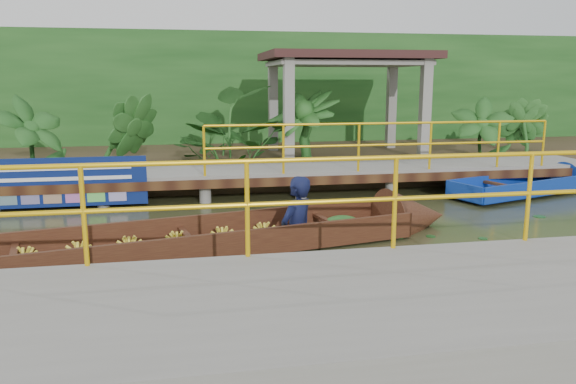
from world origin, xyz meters
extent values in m
plane|color=#2D3118|center=(0.00, 0.00, 0.00)|extent=(80.00, 80.00, 0.00)
cube|color=#34291A|center=(0.00, 7.50, 0.23)|extent=(30.00, 8.00, 0.45)
cube|color=gray|center=(0.00, 3.50, 0.50)|extent=(16.00, 2.00, 0.15)
cube|color=black|center=(0.00, 2.50, 0.42)|extent=(16.00, 0.12, 0.18)
cylinder|color=#DFA90B|center=(2.75, 2.55, 1.57)|extent=(7.50, 0.05, 0.05)
cylinder|color=#DFA90B|center=(2.75, 2.55, 1.12)|extent=(7.50, 0.05, 0.05)
cylinder|color=#DFA90B|center=(2.75, 2.55, 1.07)|extent=(0.05, 0.05, 1.00)
cylinder|color=gray|center=(-4.00, 2.70, 0.22)|extent=(0.24, 0.24, 0.55)
cylinder|color=gray|center=(-4.00, 4.30, 0.22)|extent=(0.24, 0.24, 0.55)
cylinder|color=gray|center=(-2.00, 2.70, 0.22)|extent=(0.24, 0.24, 0.55)
cylinder|color=gray|center=(-2.00, 4.30, 0.22)|extent=(0.24, 0.24, 0.55)
cylinder|color=gray|center=(0.00, 2.70, 0.22)|extent=(0.24, 0.24, 0.55)
cylinder|color=gray|center=(0.00, 4.30, 0.22)|extent=(0.24, 0.24, 0.55)
cylinder|color=gray|center=(2.00, 2.70, 0.22)|extent=(0.24, 0.24, 0.55)
cylinder|color=gray|center=(2.00, 4.30, 0.22)|extent=(0.24, 0.24, 0.55)
cylinder|color=gray|center=(4.00, 2.70, 0.22)|extent=(0.24, 0.24, 0.55)
cylinder|color=gray|center=(4.00, 4.30, 0.22)|extent=(0.24, 0.24, 0.55)
cylinder|color=gray|center=(6.00, 2.70, 0.22)|extent=(0.24, 0.24, 0.55)
cylinder|color=gray|center=(6.00, 4.30, 0.22)|extent=(0.24, 0.24, 0.55)
cylinder|color=gray|center=(0.00, 2.70, 0.22)|extent=(0.24, 0.24, 0.55)
cube|color=gray|center=(1.00, -4.20, 0.30)|extent=(18.00, 2.40, 0.70)
cylinder|color=#DFA90B|center=(1.00, -3.05, 1.65)|extent=(10.00, 0.05, 0.05)
cylinder|color=#DFA90B|center=(1.00, -3.05, 1.20)|extent=(10.00, 0.05, 0.05)
cylinder|color=#DFA90B|center=(1.00, -3.05, 1.15)|extent=(0.05, 0.05, 1.00)
cube|color=gray|center=(1.20, 5.10, 1.60)|extent=(0.25, 0.25, 2.80)
cube|color=gray|center=(4.80, 5.10, 1.60)|extent=(0.25, 0.25, 2.80)
cube|color=gray|center=(1.20, 7.50, 1.60)|extent=(0.25, 0.25, 2.80)
cube|color=gray|center=(4.80, 7.50, 1.60)|extent=(0.25, 0.25, 2.80)
cube|color=gray|center=(3.00, 6.30, 2.90)|extent=(4.00, 2.60, 0.12)
cube|color=#361C1B|center=(3.00, 6.30, 3.10)|extent=(4.40, 3.00, 0.20)
cube|color=#164415|center=(0.00, 10.00, 2.00)|extent=(30.00, 0.80, 4.00)
cube|color=#34160E|center=(-2.50, -0.99, 0.07)|extent=(9.11, 2.99, 0.07)
cube|color=#34160E|center=(-2.62, -0.43, 0.23)|extent=(8.89, 1.95, 0.39)
cube|color=#34160E|center=(-2.38, -1.54, 0.23)|extent=(8.89, 1.95, 0.39)
cone|color=#34160E|center=(2.43, 0.06, 0.16)|extent=(1.34, 1.30, 1.09)
ellipsoid|color=#164415|center=(1.05, -0.23, 0.18)|extent=(0.72, 0.62, 0.29)
imported|color=#0E1334|center=(0.27, -0.40, 1.02)|extent=(0.80, 0.77, 1.84)
cube|color=navy|center=(5.71, 2.14, 0.11)|extent=(3.41, 1.96, 0.11)
cube|color=navy|center=(5.55, 2.61, 0.24)|extent=(3.12, 1.09, 0.33)
cube|color=navy|center=(5.86, 1.68, 0.24)|extent=(3.12, 1.09, 0.33)
cube|color=navy|center=(4.16, 1.63, 0.24)|extent=(0.37, 0.95, 0.33)
cone|color=navy|center=(7.46, 2.73, 0.17)|extent=(0.91, 1.07, 0.91)
cube|color=black|center=(5.19, 1.97, 0.28)|extent=(0.41, 0.96, 0.05)
cube|color=navy|center=(-3.64, 2.48, 0.55)|extent=(3.03, 0.03, 0.95)
cube|color=white|center=(-3.64, 2.46, 0.82)|extent=(2.47, 0.01, 0.07)
cube|color=white|center=(-3.64, 2.46, 0.62)|extent=(2.47, 0.01, 0.07)
imported|color=#164415|center=(-4.89, 5.30, 1.35)|extent=(1.44, 1.44, 1.80)
imported|color=#164415|center=(-2.89, 5.30, 1.35)|extent=(1.44, 1.44, 1.80)
imported|color=#164415|center=(-0.39, 5.30, 1.35)|extent=(1.44, 1.44, 1.80)
imported|color=#164415|center=(1.61, 5.30, 1.35)|extent=(1.44, 1.44, 1.80)
imported|color=#164415|center=(6.61, 5.30, 1.35)|extent=(1.44, 1.44, 1.80)
imported|color=#164415|center=(8.11, 5.30, 1.35)|extent=(1.44, 1.44, 1.80)
camera|label=1|loc=(-1.44, -8.64, 2.45)|focal=35.00mm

